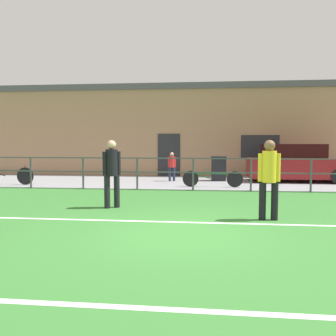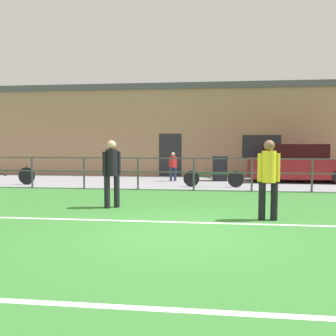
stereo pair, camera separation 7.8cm
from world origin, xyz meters
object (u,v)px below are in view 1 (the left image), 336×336
object	(u,v)px
player_striker	(269,175)
bicycle_parked_0	(5,175)
spectator_child	(172,165)
parked_car_red	(296,164)
bicycle_parked_1	(212,178)
player_goalkeeper	(112,170)
trash_bin_0	(219,168)

from	to	relation	value
player_striker	bicycle_parked_0	size ratio (longest dim) A/B	0.74
spectator_child	bicycle_parked_0	world-z (taller)	spectator_child
player_striker	bicycle_parked_0	distance (m)	10.78
parked_car_red	bicycle_parked_0	world-z (taller)	parked_car_red
spectator_child	bicycle_parked_1	world-z (taller)	spectator_child
player_goalkeeper	spectator_child	size ratio (longest dim) A/B	1.41
player_striker	spectator_child	xyz separation A→B (m)	(-2.85, 7.35, -0.27)
bicycle_parked_0	spectator_child	bearing A→B (deg)	16.71
player_striker	parked_car_red	world-z (taller)	player_striker
spectator_child	parked_car_red	xyz separation A→B (m)	(5.27, 0.41, 0.05)
spectator_child	player_goalkeeper	bearing A→B (deg)	67.03
spectator_child	trash_bin_0	distance (m)	2.05
player_goalkeeper	spectator_child	world-z (taller)	player_goalkeeper
spectator_child	parked_car_red	distance (m)	5.28
spectator_child	player_striker	bearing A→B (deg)	96.65
player_goalkeeper	player_striker	size ratio (longest dim) A/B	1.00
bicycle_parked_1	trash_bin_0	size ratio (longest dim) A/B	2.12
player_striker	bicycle_parked_1	bearing A→B (deg)	-79.44
trash_bin_0	bicycle_parked_1	bearing A→B (deg)	-97.55
bicycle_parked_0	bicycle_parked_1	distance (m)	8.16
bicycle_parked_1	spectator_child	bearing A→B (deg)	132.87
player_goalkeeper	player_striker	distance (m)	3.93
bicycle_parked_1	player_striker	bearing A→B (deg)	-78.25
parked_car_red	bicycle_parked_0	distance (m)	11.96
player_goalkeeper	bicycle_parked_1	bearing A→B (deg)	-153.18
player_goalkeeper	parked_car_red	world-z (taller)	player_goalkeeper
spectator_child	bicycle_parked_0	size ratio (longest dim) A/B	0.53
parked_car_red	bicycle_parked_1	size ratio (longest dim) A/B	1.83
bicycle_parked_1	bicycle_parked_0	bearing A→B (deg)	-179.29
player_striker	bicycle_parked_0	xyz separation A→B (m)	(-9.31, 5.41, -0.62)
player_goalkeeper	trash_bin_0	world-z (taller)	player_goalkeeper
bicycle_parked_0	trash_bin_0	bearing A→B (deg)	15.54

